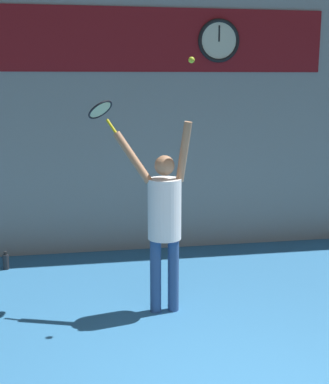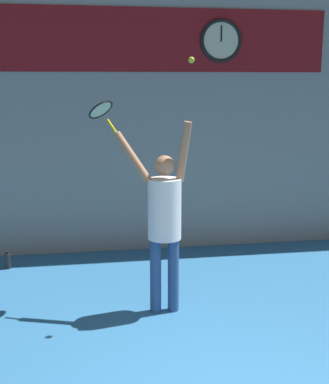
% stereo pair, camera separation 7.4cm
% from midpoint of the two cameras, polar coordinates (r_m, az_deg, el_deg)
% --- Properties ---
extents(back_wall, '(18.00, 0.10, 5.00)m').
position_cam_midpoint_polar(back_wall, '(8.37, -1.22, 10.62)').
color(back_wall, gray).
rests_on(back_wall, ground_plane).
extents(sponsor_banner, '(5.25, 0.02, 0.94)m').
position_cam_midpoint_polar(sponsor_banner, '(8.32, -1.17, 15.91)').
color(sponsor_banner, maroon).
extents(scoreboard_clock, '(0.65, 0.06, 0.65)m').
position_cam_midpoint_polar(scoreboard_clock, '(8.51, 5.56, 15.77)').
color(scoreboard_clock, beige).
extents(tennis_player, '(0.88, 0.52, 2.24)m').
position_cam_midpoint_polar(tennis_player, '(6.11, -0.40, -2.48)').
color(tennis_player, '#2D4C7F').
rests_on(tennis_player, ground_plane).
extents(tennis_racket, '(0.40, 0.40, 0.39)m').
position_cam_midpoint_polar(tennis_racket, '(6.28, -7.12, 8.57)').
color(tennis_racket, yellow).
extents(tennis_ball, '(0.07, 0.07, 0.07)m').
position_cam_midpoint_polar(tennis_ball, '(5.85, 2.53, 13.89)').
color(tennis_ball, '#CCDB2D').
extents(water_bottle, '(0.09, 0.09, 0.26)m').
position_cam_midpoint_polar(water_bottle, '(8.11, -16.82, -7.09)').
color(water_bottle, '#262628').
rests_on(water_bottle, ground_plane).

